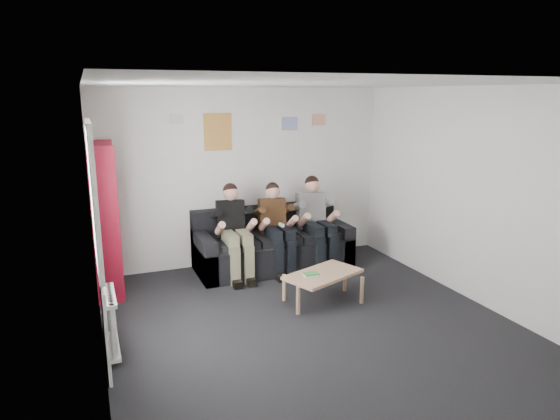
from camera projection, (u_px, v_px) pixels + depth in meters
name	position (u px, v px, depth m)	size (l,w,h in m)	color
room_shell	(314.00, 212.00, 5.42)	(5.00, 5.00, 5.00)	black
sofa	(272.00, 247.00, 7.62)	(2.32, 0.95, 0.90)	black
bookshelf	(106.00, 219.00, 6.52)	(0.30, 0.90, 2.00)	maroon
coffee_table	(323.00, 276.00, 6.31)	(0.98, 0.54, 0.39)	tan
game_cases	(311.00, 275.00, 6.20)	(0.19, 0.16, 0.03)	silver
person_left	(235.00, 232.00, 7.12)	(0.40, 0.86, 1.35)	black
person_middle	(277.00, 228.00, 7.36)	(0.39, 0.83, 1.32)	#53311B
person_right	(317.00, 223.00, 7.58)	(0.42, 0.89, 1.38)	silver
radiator	(112.00, 321.00, 5.06)	(0.10, 0.64, 0.60)	white
window	(99.00, 259.00, 4.88)	(0.05, 1.30, 2.36)	white
poster_large	(218.00, 132.00, 7.37)	(0.42, 0.01, 0.55)	#CBC747
poster_blue	(290.00, 123.00, 7.76)	(0.25, 0.01, 0.20)	#385EBF
poster_pink	(319.00, 120.00, 7.93)	(0.22, 0.01, 0.18)	#DE45A4
poster_sign	(177.00, 119.00, 7.11)	(0.20, 0.01, 0.14)	silver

